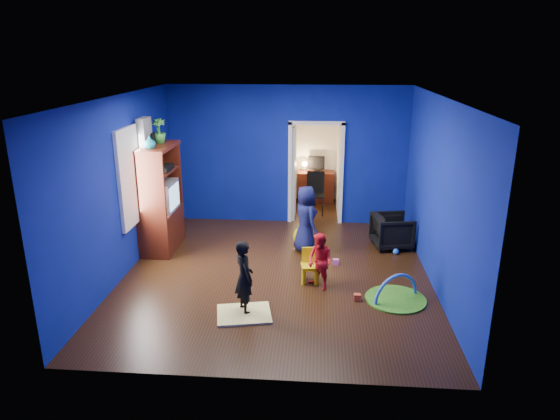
# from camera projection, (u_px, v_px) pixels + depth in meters

# --- Properties ---
(floor) EXTENTS (5.00, 5.50, 0.01)m
(floor) POSITION_uv_depth(u_px,v_px,m) (276.00, 275.00, 8.28)
(floor) COLOR black
(floor) RESTS_ON ground
(ceiling) EXTENTS (5.00, 5.50, 0.01)m
(ceiling) POSITION_uv_depth(u_px,v_px,m) (276.00, 97.00, 7.38)
(ceiling) COLOR white
(ceiling) RESTS_ON wall_back
(wall_back) EXTENTS (5.00, 0.02, 2.90)m
(wall_back) POSITION_uv_depth(u_px,v_px,m) (287.00, 156.00, 10.44)
(wall_back) COLOR navy
(wall_back) RESTS_ON floor
(wall_front) EXTENTS (5.00, 0.02, 2.90)m
(wall_front) POSITION_uv_depth(u_px,v_px,m) (253.00, 262.00, 5.22)
(wall_front) COLOR navy
(wall_front) RESTS_ON floor
(wall_left) EXTENTS (0.02, 5.50, 2.90)m
(wall_left) POSITION_uv_depth(u_px,v_px,m) (121.00, 188.00, 8.02)
(wall_left) COLOR navy
(wall_left) RESTS_ON floor
(wall_right) EXTENTS (0.02, 5.50, 2.90)m
(wall_right) POSITION_uv_depth(u_px,v_px,m) (438.00, 195.00, 7.64)
(wall_right) COLOR navy
(wall_right) RESTS_ON floor
(alcove) EXTENTS (1.00, 1.75, 2.50)m
(alcove) POSITION_uv_depth(u_px,v_px,m) (316.00, 157.00, 11.29)
(alcove) COLOR silver
(alcove) RESTS_ON floor
(armchair) EXTENTS (0.81, 0.79, 0.63)m
(armchair) POSITION_uv_depth(u_px,v_px,m) (392.00, 231.00, 9.37)
(armchair) COLOR black
(armchair) RESTS_ON floor
(child_black) EXTENTS (0.42, 0.47, 1.08)m
(child_black) POSITION_uv_depth(u_px,v_px,m) (244.00, 277.00, 6.97)
(child_black) COLOR black
(child_black) RESTS_ON floor
(child_navy) EXTENTS (0.64, 0.72, 1.25)m
(child_navy) POSITION_uv_depth(u_px,v_px,m) (306.00, 219.00, 9.08)
(child_navy) COLOR #0E1035
(child_navy) RESTS_ON floor
(toddler_red) EXTENTS (0.55, 0.55, 0.90)m
(toddler_red) POSITION_uv_depth(u_px,v_px,m) (320.00, 261.00, 7.70)
(toddler_red) COLOR #B3131F
(toddler_red) RESTS_ON floor
(vase) EXTENTS (0.21, 0.21, 0.21)m
(vase) POSITION_uv_depth(u_px,v_px,m) (150.00, 142.00, 8.48)
(vase) COLOR #0D5F6C
(vase) RESTS_ON tv_armoire
(potted_plant) EXTENTS (0.29, 0.29, 0.44)m
(potted_plant) POSITION_uv_depth(u_px,v_px,m) (159.00, 131.00, 8.94)
(potted_plant) COLOR green
(potted_plant) RESTS_ON tv_armoire
(tv_armoire) EXTENTS (0.58, 1.14, 1.96)m
(tv_armoire) POSITION_uv_depth(u_px,v_px,m) (160.00, 198.00, 9.10)
(tv_armoire) COLOR #3B1809
(tv_armoire) RESTS_ON floor
(crt_tv) EXTENTS (0.46, 0.70, 0.54)m
(crt_tv) POSITION_uv_depth(u_px,v_px,m) (162.00, 196.00, 9.08)
(crt_tv) COLOR silver
(crt_tv) RESTS_ON tv_armoire
(yellow_blanket) EXTENTS (0.86, 0.74, 0.03)m
(yellow_blanket) POSITION_uv_depth(u_px,v_px,m) (244.00, 314.00, 7.03)
(yellow_blanket) COLOR #F2E07A
(yellow_blanket) RESTS_ON floor
(hopper_ball) EXTENTS (0.38, 0.38, 0.38)m
(hopper_ball) POSITION_uv_depth(u_px,v_px,m) (303.00, 236.00, 9.45)
(hopper_ball) COLOR yellow
(hopper_ball) RESTS_ON floor
(kid_chair) EXTENTS (0.31, 0.31, 0.50)m
(kid_chair) POSITION_uv_depth(u_px,v_px,m) (310.00, 268.00, 7.96)
(kid_chair) COLOR yellow
(kid_chair) RESTS_ON floor
(play_mat) EXTENTS (0.90, 0.90, 0.02)m
(play_mat) POSITION_uv_depth(u_px,v_px,m) (395.00, 299.00, 7.46)
(play_mat) COLOR #408E20
(play_mat) RESTS_ON floor
(toy_arch) EXTENTS (0.71, 0.47, 0.81)m
(toy_arch) POSITION_uv_depth(u_px,v_px,m) (396.00, 298.00, 7.46)
(toy_arch) COLOR #3F8CD8
(toy_arch) RESTS_ON floor
(window_left) EXTENTS (0.03, 0.95, 1.55)m
(window_left) POSITION_uv_depth(u_px,v_px,m) (130.00, 176.00, 8.32)
(window_left) COLOR white
(window_left) RESTS_ON wall_left
(curtain) EXTENTS (0.14, 0.42, 2.40)m
(curtain) POSITION_uv_depth(u_px,v_px,m) (149.00, 185.00, 8.92)
(curtain) COLOR slate
(curtain) RESTS_ON floor
(doorway) EXTENTS (1.16, 0.10, 2.10)m
(doorway) POSITION_uv_depth(u_px,v_px,m) (316.00, 175.00, 10.52)
(doorway) COLOR white
(doorway) RESTS_ON floor
(study_desk) EXTENTS (0.88, 0.44, 0.75)m
(study_desk) POSITION_uv_depth(u_px,v_px,m) (316.00, 187.00, 12.16)
(study_desk) COLOR #3D140A
(study_desk) RESTS_ON floor
(desk_monitor) EXTENTS (0.40, 0.05, 0.32)m
(desk_monitor) POSITION_uv_depth(u_px,v_px,m) (316.00, 163.00, 12.09)
(desk_monitor) COLOR black
(desk_monitor) RESTS_ON study_desk
(desk_lamp) EXTENTS (0.14, 0.14, 0.14)m
(desk_lamp) POSITION_uv_depth(u_px,v_px,m) (305.00, 164.00, 12.06)
(desk_lamp) COLOR #FFD88C
(desk_lamp) RESTS_ON study_desk
(folding_chair) EXTENTS (0.40, 0.40, 0.92)m
(folding_chair) POSITION_uv_depth(u_px,v_px,m) (315.00, 194.00, 11.22)
(folding_chair) COLOR black
(folding_chair) RESTS_ON floor
(book_shelf) EXTENTS (0.88, 0.24, 0.04)m
(book_shelf) POSITION_uv_depth(u_px,v_px,m) (317.00, 118.00, 11.76)
(book_shelf) COLOR white
(book_shelf) RESTS_ON study_desk
(toy_0) EXTENTS (0.10, 0.08, 0.10)m
(toy_0) POSITION_uv_depth(u_px,v_px,m) (357.00, 297.00, 7.43)
(toy_0) COLOR #E04A25
(toy_0) RESTS_ON floor
(toy_1) EXTENTS (0.11, 0.11, 0.11)m
(toy_1) POSITION_uv_depth(u_px,v_px,m) (396.00, 251.00, 9.11)
(toy_1) COLOR blue
(toy_1) RESTS_ON floor
(toy_2) EXTENTS (0.11, 0.11, 0.11)m
(toy_2) POSITION_uv_depth(u_px,v_px,m) (320.00, 253.00, 9.03)
(toy_2) COLOR green
(toy_2) RESTS_ON floor
(toy_3) EXTENTS (0.10, 0.08, 0.10)m
(toy_3) POSITION_uv_depth(u_px,v_px,m) (336.00, 262.00, 8.67)
(toy_3) COLOR #DC52B3
(toy_3) RESTS_ON floor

